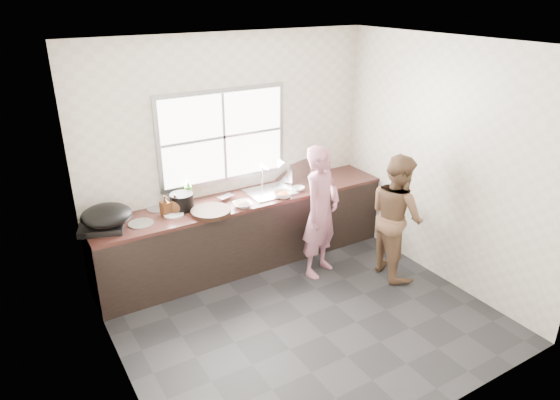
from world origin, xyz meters
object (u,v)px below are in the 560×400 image
bowl_crabs (283,195)px  pot_lid_right (158,208)px  bottle_brown_tall (165,206)px  glass_jar (182,208)px  bottle_brown_short (176,204)px  person_side (396,216)px  woman (321,216)px  burner (102,225)px  plate_food (174,214)px  bottle_green (188,191)px  black_pot (182,202)px  cutting_board (211,212)px  wok (107,215)px  dish_rack (293,169)px  pot_lid_left (141,224)px  bowl_mince (243,205)px  bowl_held (298,188)px

bowl_crabs → pot_lid_right: bowl_crabs is taller
bottle_brown_tall → glass_jar: 0.18m
pot_lid_right → bottle_brown_short: bearing=-52.1°
person_side → glass_jar: bearing=72.9°
woman → glass_jar: bearing=131.5°
burner → pot_lid_right: bearing=15.4°
plate_food → bottle_brown_short: 0.12m
bottle_green → plate_food: bearing=-138.1°
person_side → bowl_crabs: person_side is taller
plate_food → person_side: bearing=-25.3°
bottle_green → black_pot: bearing=-132.8°
cutting_board → plate_food: cutting_board is taller
cutting_board → wok: 1.08m
person_side → burner: bearing=79.5°
plate_food → pot_lid_right: bearing=110.7°
bottle_brown_short → dish_rack: size_ratio=0.49×
burner → dish_rack: dish_rack is taller
pot_lid_right → cutting_board: bearing=-42.4°
glass_jar → plate_food: bearing=-157.9°
dish_rack → plate_food: bearing=169.0°
bowl_crabs → bottle_green: (-1.00, 0.44, 0.11)m
bowl_crabs → bottle_green: bearing=156.2°
glass_jar → pot_lid_left: glass_jar is taller
cutting_board → woman: bearing=-21.1°
bowl_mince → plate_food: bowl_mince is taller
dish_rack → woman: bearing=-120.6°
bowl_crabs → bowl_held: bearing=17.0°
black_pot → pot_lid_left: 0.53m
bottle_brown_short → black_pot: bearing=22.5°
wok → pot_lid_right: 0.65m
cutting_board → bottle_brown_short: bottle_brown_short is taller
bottle_brown_short → pot_lid_left: 0.44m
woman → wok: 2.32m
bottle_brown_tall → cutting_board: bearing=-28.7°
pot_lid_left → pot_lid_right: same height
cutting_board → glass_jar: 0.33m
cutting_board → bowl_crabs: 0.91m
person_side → bottle_brown_short: 2.49m
cutting_board → black_pot: (-0.23, 0.27, 0.07)m
dish_rack → bottle_brown_short: bearing=167.1°
bowl_crabs → bowl_held: bowl_held is taller
bowl_crabs → bottle_brown_tall: bearing=169.2°
black_pot → person_side: bearing=-28.8°
person_side → plate_food: person_side is taller
cutting_board → bottle_brown_short: 0.39m
cutting_board → bottle_green: 0.44m
bottle_green → bottle_brown_tall: bottle_green is taller
pot_lid_right → pot_lid_left: bearing=-134.1°
bottle_brown_short → dish_rack: dish_rack is taller
glass_jar → pot_lid_right: size_ratio=0.36×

